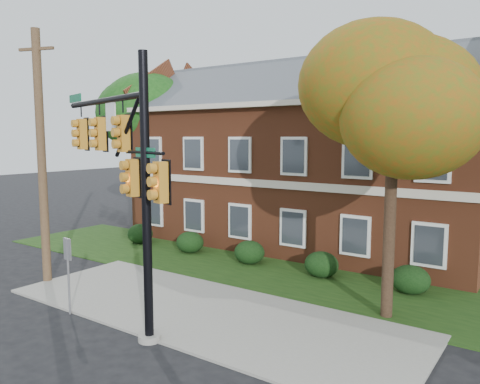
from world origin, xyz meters
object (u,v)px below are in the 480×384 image
Objects in this scene: hedge_far_left at (140,234)px; traffic_signal at (124,163)px; hedge_right at (321,265)px; hedge_left at (190,242)px; tree_near_right at (401,102)px; hedge_far_right at (410,280)px; tree_left_rear at (157,120)px; hedge_center at (249,252)px; utility_pole at (42,157)px; sign_post at (68,263)px; apartment_building at (305,150)px; tree_far_rear at (382,86)px.

hedge_far_left is 11.85m from traffic_signal.
hedge_left is at bearing 180.00° from hedge_right.
tree_near_right reaches higher than traffic_signal.
hedge_left is 10.50m from hedge_far_right.
traffic_signal is (10.53, -11.91, -1.80)m from tree_left_rear.
hedge_center is 0.15× the size of utility_pole.
hedge_far_right is 11.82m from sign_post.
utility_pole is at bearing -66.47° from tree_left_rear.
hedge_center is 3.50m from hedge_right.
hedge_center is at bearing 180.00° from hedge_far_right.
sign_post is at bearing -41.44° from utility_pole.
apartment_building is at bearing 36.89° from hedge_far_left.
hedge_far_left is 0.16× the size of tree_left_rear.
tree_left_rear is 0.92× the size of utility_pole.
traffic_signal is at bearing -44.90° from hedge_far_left.
hedge_right is at bearing 0.00° from hedge_left.
tree_left_rear is 3.59× the size of sign_post.
sign_post is at bearing -135.42° from hedge_far_right.
utility_pole is at bearing 159.49° from sign_post.
utility_pole is at bearing -150.74° from hedge_far_right.
hedge_far_right is 14.43m from utility_pole.
hedge_left is 0.16× the size of tree_left_rear.
traffic_signal is at bearing 14.97° from sign_post.
hedge_left is (3.50, 0.00, 0.00)m from hedge_far_left.
hedge_left is 16.25m from tree_far_rear.
hedge_far_left is 0.16× the size of tree_near_right.
hedge_right is 0.16× the size of tree_near_right.
tree_near_right is 8.30m from traffic_signal.
hedge_center is 8.95m from traffic_signal.
hedge_center is 9.44m from utility_pole.
sign_post is at bearing -120.57° from hedge_right.
hedge_far_left is at bearing 180.00° from hedge_center.
utility_pole is (-8.50, -6.72, 4.35)m from hedge_right.
sign_post is at bearing -147.77° from tree_near_right.
hedge_left and hedge_far_right have the same top height.
hedge_center is (0.00, -5.25, -4.46)m from apartment_building.
hedge_left is at bearing -110.29° from tree_far_rear.
hedge_left is 0.57× the size of sign_post.
traffic_signal is (-6.20, -7.77, 4.36)m from hedge_far_right.
hedge_left is 0.18× the size of traffic_signal.
tree_left_rear is (-16.73, 4.14, 6.16)m from hedge_far_right.
tree_left_rear is at bearing 148.98° from traffic_signal.
traffic_signal is (7.80, -7.77, 4.36)m from hedge_far_left.
hedge_far_right is 6.77m from tree_near_right.
tree_left_rear reaches higher than hedge_center.
tree_far_rear is at bearing 53.79° from utility_pole.
sign_post reaches higher than hedge_far_left.
apartment_building is 1.95× the size of utility_pole.
tree_far_rear is at bearing 106.01° from traffic_signal.
utility_pole is (-12.00, -6.72, 4.35)m from hedge_far_right.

